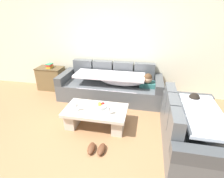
% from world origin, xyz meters
% --- Properties ---
extents(ground_plane, '(14.00, 14.00, 0.00)m').
position_xyz_m(ground_plane, '(0.00, 0.00, 0.00)').
color(ground_plane, '#956843').
extents(back_wall, '(9.00, 0.10, 2.70)m').
position_xyz_m(back_wall, '(0.00, 2.15, 1.35)').
color(back_wall, beige).
rests_on(back_wall, ground_plane).
extents(couch_along_wall, '(2.57, 0.92, 0.88)m').
position_xyz_m(couch_along_wall, '(0.18, 1.63, 0.33)').
color(couch_along_wall, '#515559').
rests_on(couch_along_wall, ground_plane).
extents(couch_near_window, '(0.92, 1.73, 0.88)m').
position_xyz_m(couch_near_window, '(1.83, 0.15, 0.33)').
color(couch_near_window, '#515559').
rests_on(couch_near_window, ground_plane).
extents(coffee_table, '(1.20, 0.68, 0.38)m').
position_xyz_m(coffee_table, '(0.11, 0.39, 0.24)').
color(coffee_table, beige).
rests_on(coffee_table, ground_plane).
extents(fruit_bowl, '(0.28, 0.28, 0.10)m').
position_xyz_m(fruit_bowl, '(0.18, 0.46, 0.42)').
color(fruit_bowl, silver).
rests_on(fruit_bowl, coffee_table).
extents(wine_glass_near_left, '(0.07, 0.07, 0.17)m').
position_xyz_m(wine_glass_near_left, '(-0.22, 0.27, 0.50)').
color(wine_glass_near_left, silver).
rests_on(wine_glass_near_left, coffee_table).
extents(wine_glass_near_right, '(0.07, 0.07, 0.17)m').
position_xyz_m(wine_glass_near_right, '(0.40, 0.26, 0.50)').
color(wine_glass_near_right, silver).
rests_on(wine_glass_near_right, coffee_table).
extents(open_magazine, '(0.31, 0.25, 0.01)m').
position_xyz_m(open_magazine, '(0.42, 0.47, 0.39)').
color(open_magazine, white).
rests_on(open_magazine, coffee_table).
extents(side_cabinet, '(0.72, 0.44, 0.64)m').
position_xyz_m(side_cabinet, '(-1.65, 1.85, 0.32)').
color(side_cabinet, brown).
rests_on(side_cabinet, ground_plane).
extents(book_stack_on_cabinet, '(0.15, 0.22, 0.12)m').
position_xyz_m(book_stack_on_cabinet, '(-1.63, 1.84, 0.70)').
color(book_stack_on_cabinet, gold).
rests_on(book_stack_on_cabinet, side_cabinet).
extents(pair_of_shoes, '(0.30, 0.29, 0.09)m').
position_xyz_m(pair_of_shoes, '(0.31, -0.28, 0.04)').
color(pair_of_shoes, '#59331E').
rests_on(pair_of_shoes, ground_plane).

